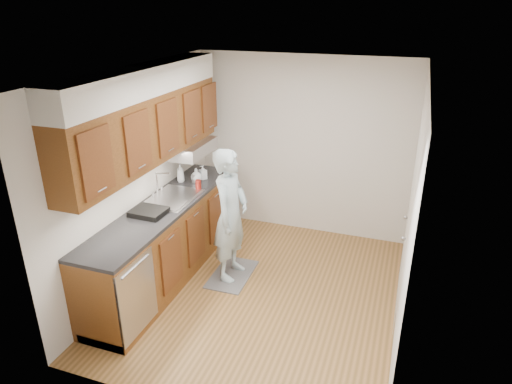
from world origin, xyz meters
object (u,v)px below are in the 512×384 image
person (230,207)px  dish_rack (149,212)px  soap_bottle_c (196,175)px  soap_bottle_a (180,173)px  steel_can (194,179)px  soda_can (198,185)px  soap_bottle_b (203,172)px

person → dish_rack: 0.92m
person → soap_bottle_c: person is taller
soap_bottle_a → steel_can: soap_bottle_a is taller
soda_can → soap_bottle_a: bearing=152.4°
soap_bottle_c → steel_can: 0.06m
soap_bottle_a → soda_can: (0.34, -0.18, -0.06)m
dish_rack → soap_bottle_c: bearing=88.2°
dish_rack → soda_can: bearing=77.1°
dish_rack → soap_bottle_b: bearing=86.8°
steel_can → soda_can: bearing=-52.0°
soap_bottle_b → soap_bottle_a: bearing=-140.2°
soap_bottle_c → soda_can: 0.29m
soap_bottle_b → person: bearing=-45.3°
steel_can → soap_bottle_c: bearing=70.7°
dish_rack → soap_bottle_a: bearing=98.9°
person → steel_can: size_ratio=16.18×
soap_bottle_c → soda_can: bearing=-58.9°
soda_can → person: bearing=-28.9°
soap_bottle_c → steel_can: size_ratio=1.66×
person → steel_can: bearing=56.1°
soap_bottle_a → soap_bottle_b: bearing=39.8°
soap_bottle_a → dish_rack: size_ratio=0.68×
person → soda_can: person is taller
soda_can → soap_bottle_c: bearing=121.1°
soap_bottle_a → person: bearing=-28.4°
person → steel_can: person is taller
person → soda_can: (-0.56, 0.31, 0.08)m
soap_bottle_b → soda_can: size_ratio=1.44×
soap_bottle_c → dish_rack: 1.07m
soap_bottle_a → soap_bottle_b: 0.30m
soda_can → soap_bottle_b: bearing=106.9°
soap_bottle_a → steel_can: 0.19m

